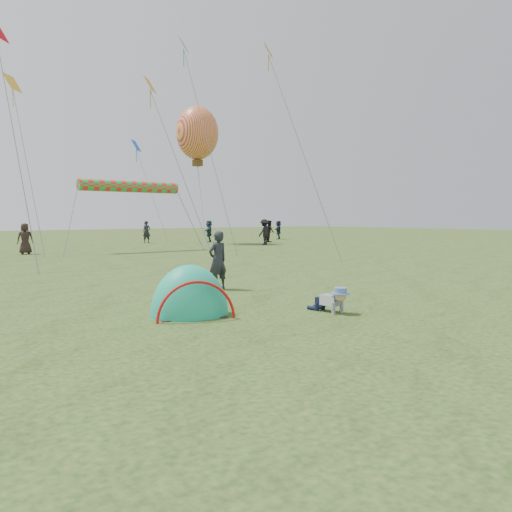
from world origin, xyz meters
TOP-DOWN VIEW (x-y plane):
  - ground at (0.00, 0.00)m, footprint 140.00×140.00m
  - crawling_toddler at (0.54, -0.57)m, footprint 0.54×0.74m
  - popup_tent at (-1.88, 0.99)m, footprint 1.87×1.69m
  - standing_adult at (0.55, 3.59)m, footprint 0.60×0.42m
  - crowd_person_0 at (9.89, 26.87)m, footprint 0.63×0.44m
  - crowd_person_1 at (17.86, 22.04)m, footprint 0.93×1.02m
  - crowd_person_3 at (15.31, 19.59)m, footprint 1.29×0.96m
  - crowd_person_5 at (21.88, 25.64)m, footprint 1.45×1.36m
  - crowd_person_10 at (-0.20, 20.35)m, footprint 0.89×0.69m
  - crowd_person_11 at (14.21, 24.99)m, footprint 1.35×1.54m
  - balloon_kite at (12.53, 23.87)m, footprint 3.07×3.07m
  - rainbow_tube_kite at (5.12, 19.10)m, footprint 5.83×0.64m
  - diamond_kite_1 at (-0.12, 22.15)m, footprint 1.11×1.11m
  - diamond_kite_2 at (9.43, 12.13)m, footprint 0.84×0.84m
  - diamond_kite_3 at (7.65, 17.34)m, footprint 1.01×1.01m
  - diamond_kite_4 at (9.92, 28.48)m, footprint 1.05×1.05m
  - diamond_kite_7 at (2.82, 11.88)m, footprint 0.78×0.78m

SIDE VIEW (x-z plane):
  - ground at x=0.00m, z-range 0.00..0.00m
  - popup_tent at x=-1.88m, z-range -1.00..1.00m
  - crawling_toddler at x=0.54m, z-range 0.00..0.54m
  - standing_adult at x=0.55m, z-range 0.00..1.56m
  - crowd_person_5 at x=21.88m, z-range 0.00..1.62m
  - crowd_person_10 at x=-0.20m, z-range 0.00..1.63m
  - crowd_person_0 at x=9.89m, z-range 0.00..1.65m
  - crowd_person_11 at x=14.21m, z-range 0.00..1.69m
  - crowd_person_1 at x=17.86m, z-range 0.00..1.70m
  - crowd_person_3 at x=15.31m, z-range 0.00..1.79m
  - rainbow_tube_kite at x=5.12m, z-range 3.33..3.97m
  - diamond_kite_4 at x=9.92m, z-range 6.96..7.82m
  - diamond_kite_7 at x=2.82m, z-range 7.09..7.73m
  - balloon_kite at x=12.53m, z-range 5.63..9.93m
  - diamond_kite_1 at x=-0.12m, z-range 8.68..9.58m
  - diamond_kite_2 at x=9.43m, z-range 9.85..10.54m
  - diamond_kite_3 at x=7.65m, z-range 11.07..11.90m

